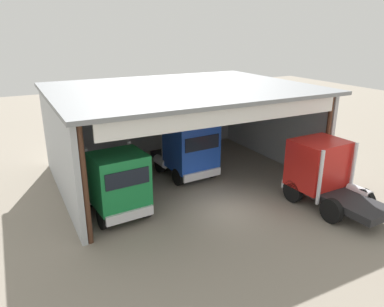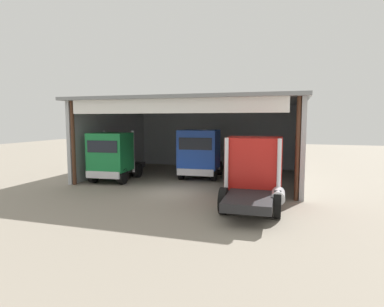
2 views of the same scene
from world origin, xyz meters
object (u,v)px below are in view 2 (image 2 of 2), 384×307
(truck_blue_yard_outside, at_px, (200,153))
(truck_red_center_left_bay, at_px, (254,171))
(oil_drum, at_px, (273,165))
(truck_green_left_bay, at_px, (113,156))
(tool_cart, at_px, (238,163))

(truck_blue_yard_outside, bearing_deg, truck_red_center_left_bay, 121.70)
(truck_blue_yard_outside, distance_m, truck_red_center_left_bay, 7.64)
(truck_blue_yard_outside, xyz_separation_m, oil_drum, (4.69, 5.09, -1.34))
(truck_green_left_bay, bearing_deg, tool_cart, -137.99)
(oil_drum, bearing_deg, truck_red_center_left_bay, -91.34)
(tool_cart, bearing_deg, truck_blue_yard_outside, -112.15)
(truck_blue_yard_outside, relative_size, truck_red_center_left_bay, 0.98)
(truck_green_left_bay, bearing_deg, truck_red_center_left_bay, 155.57)
(truck_green_left_bay, distance_m, oil_drum, 12.64)
(truck_red_center_left_bay, bearing_deg, oil_drum, 86.81)
(oil_drum, height_order, tool_cart, tool_cart)
(truck_red_center_left_bay, distance_m, oil_drum, 11.38)
(truck_green_left_bay, height_order, truck_red_center_left_bay, truck_green_left_bay)
(truck_red_center_left_bay, bearing_deg, truck_blue_yard_outside, 123.61)
(truck_red_center_left_bay, relative_size, tool_cart, 5.15)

